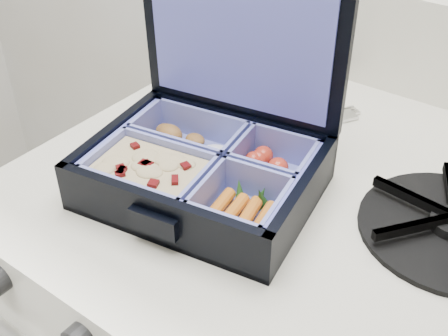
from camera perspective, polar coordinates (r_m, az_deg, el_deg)
The scene contains 3 objects.
bento_box at distance 0.57m, azimuth -2.16°, elevation -0.37°, with size 0.22×0.18×0.05m, color black, non-canonical shape.
burner_grate_rear at distance 0.80m, azimuth 5.14°, elevation 9.47°, with size 0.16×0.16×0.02m, color black.
fork at distance 0.68m, azimuth 5.79°, elevation 3.90°, with size 0.02×0.18×0.01m, color silver, non-canonical shape.
Camera 1 is at (-0.48, 1.25, 1.21)m, focal length 45.00 mm.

